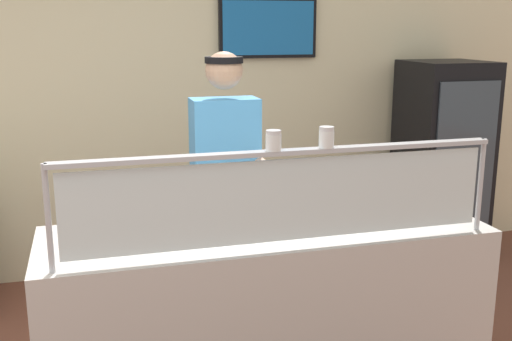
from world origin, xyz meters
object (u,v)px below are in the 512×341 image
Objects in this scene: pizza_tray at (239,225)px; parmesan_shaker at (274,142)px; pizza_server at (238,222)px; pepper_flake_shaker at (326,138)px; worker_figure at (226,183)px; drink_fridge at (442,163)px.

parmesan_shaker is at bearing -78.04° from pizza_tray.
parmesan_shaker reaches higher than pizza_server.
pepper_flake_shaker is at bearing -47.00° from pizza_tray.
pizza_server is at bearing -98.40° from worker_figure.
pepper_flake_shaker reaches higher than pizza_server.
pizza_tray is 4.81× the size of pepper_flake_shaker.
pizza_server is 3.26× the size of parmesan_shaker.
worker_figure is (0.02, 0.97, -0.42)m from parmesan_shaker.
pizza_server is at bearing 135.85° from pepper_flake_shaker.
pizza_tray is 5.07× the size of parmesan_shaker.
worker_figure is at bearing 102.80° from pepper_flake_shaker.
parmesan_shaker is 0.05× the size of worker_figure.
drink_fridge reaches higher than pizza_server.
parmesan_shaker is (0.08, -0.31, 0.44)m from pizza_server.
worker_figure is at bearing 82.34° from pizza_tray.
pizza_tray is at bearing -97.66° from worker_figure.
worker_figure reaches higher than drink_fridge.
parmesan_shaker is at bearing -137.21° from drink_fridge.
worker_figure is (0.10, 0.66, 0.02)m from pizza_server.
worker_figure is at bearing -155.75° from drink_fridge.
pizza_tray is at bearing 60.31° from pizza_server.
pizza_tray is 0.03m from pizza_server.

